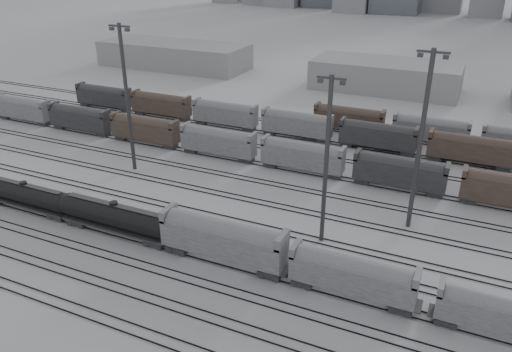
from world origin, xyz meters
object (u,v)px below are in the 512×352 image
at_px(tank_car_b, 115,216).
at_px(hopper_car_b, 352,274).
at_px(tank_car_a, 26,194).
at_px(hopper_car_c, 506,315).
at_px(hopper_car_a, 223,238).
at_px(light_mast_c, 327,158).

xyz_separation_m(tank_car_b, hopper_car_b, (33.60, 0.00, 0.43)).
height_order(tank_car_a, tank_car_b, tank_car_b).
relative_size(tank_car_a, hopper_car_c, 1.35).
relative_size(tank_car_a, hopper_car_a, 1.09).
bearing_deg(tank_car_b, tank_car_a, 180.00).
relative_size(hopper_car_a, hopper_car_c, 1.24).
bearing_deg(tank_car_b, hopper_car_c, 0.00).
distance_m(hopper_car_a, hopper_car_c, 32.52).
xyz_separation_m(tank_car_a, hopper_car_c, (66.57, 0.00, 0.38)).
relative_size(hopper_car_c, light_mast_c, 0.58).
relative_size(tank_car_a, light_mast_c, 0.79).
distance_m(tank_car_a, hopper_car_c, 66.57).
xyz_separation_m(tank_car_a, hopper_car_b, (50.68, 0.00, 0.60)).
xyz_separation_m(tank_car_b, hopper_car_c, (49.49, 0.00, 0.20)).
height_order(tank_car_b, hopper_car_b, hopper_car_b).
bearing_deg(hopper_car_b, hopper_car_c, 0.00).
distance_m(tank_car_a, hopper_car_b, 50.68).
xyz_separation_m(hopper_car_a, hopper_car_b, (16.62, 0.00, -0.49)).
relative_size(tank_car_a, hopper_car_b, 1.25).
bearing_deg(tank_car_a, hopper_car_b, 0.00).
height_order(tank_car_b, hopper_car_c, tank_car_b).
bearing_deg(light_mast_c, tank_car_b, -158.77).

